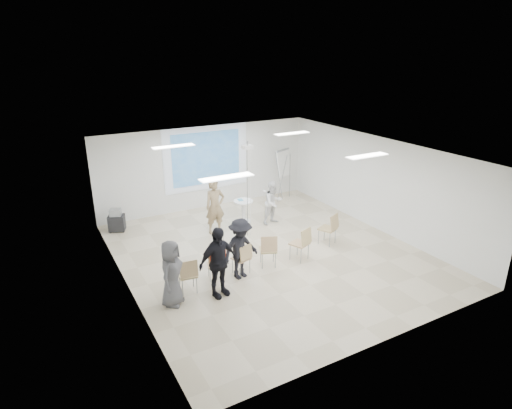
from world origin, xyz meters
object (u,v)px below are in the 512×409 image
chair_right_inner (302,241)px  player_right (273,200)px  chair_right_far (330,227)px  flipchart_easel (284,163)px  chair_left_mid (215,263)px  chair_center (268,248)px  audience_mid (240,245)px  audience_outer (171,270)px  player_left (215,203)px  chair_left_inner (243,257)px  audience_left (218,257)px  chair_far_left (188,273)px  pedestal_table (243,210)px  laptop (241,257)px  av_cart (117,221)px

chair_right_inner → player_right: bearing=53.7°
chair_right_far → flipchart_easel: (0.95, 4.11, 0.89)m
chair_left_mid → chair_center: 1.53m
audience_mid → audience_outer: 1.95m
player_left → chair_left_inner: (-0.47, -2.81, -0.50)m
flipchart_easel → chair_right_inner: bearing=-138.8°
audience_left → audience_outer: bearing=158.6°
chair_left_inner → chair_right_far: size_ratio=0.87×
chair_far_left → audience_outer: (-0.48, -0.25, 0.35)m
chair_far_left → chair_left_inner: chair_far_left is taller
chair_center → chair_far_left: bearing=-152.4°
audience_outer → flipchart_easel: size_ratio=0.89×
pedestal_table → player_left: player_left is taller
chair_center → audience_left: audience_left is taller
audience_left → audience_outer: audience_left is taller
laptop → av_cart: 4.93m
pedestal_table → audience_outer: bearing=-135.9°
player_left → audience_mid: 2.98m
chair_left_inner → chair_center: 0.78m
pedestal_table → audience_outer: 5.15m
chair_left_mid → chair_left_inner: size_ratio=0.93×
chair_far_left → flipchart_easel: flipchart_easel is taller
laptop → av_cart: bearing=-77.5°
player_left → player_right: 2.03m
chair_right_inner → chair_right_far: (1.32, 0.44, 0.01)m
player_left → chair_left_mid: size_ratio=2.53×
pedestal_table → chair_left_mid: pedestal_table is taller
pedestal_table → chair_left_mid: 3.88m
laptop → audience_mid: 0.51m
player_left → audience_outer: bearing=-127.5°
audience_mid → av_cart: size_ratio=2.44×
audience_outer → av_cart: size_ratio=2.36×
chair_right_far → laptop: bearing=159.8°
audience_outer → audience_mid: bearing=-37.6°
player_right → av_cart: size_ratio=2.18×
audience_mid → chair_left_mid: bearing=150.3°
audience_left → chair_center: bearing=8.2°
chair_right_inner → av_cart: chair_right_inner is taller
chair_left_inner → audience_outer: size_ratio=0.48×
av_cart → chair_left_inner: bearing=-41.0°
chair_center → av_cart: bearing=146.9°
chair_right_inner → laptop: 1.82m
pedestal_table → player_right: bearing=-32.9°
player_right → chair_left_mid: bearing=-152.1°
chair_left_inner → audience_mid: size_ratio=0.47×
pedestal_table → chair_right_far: size_ratio=0.82×
chair_left_inner → chair_center: chair_center is taller
pedestal_table → chair_center: 3.23m
chair_left_inner → chair_right_far: 3.12m
pedestal_table → player_left: size_ratio=0.40×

